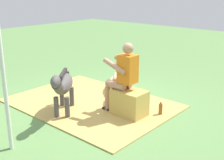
% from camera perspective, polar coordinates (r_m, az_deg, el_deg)
% --- Properties ---
extents(ground_plane, '(24.00, 24.00, 0.00)m').
position_cam_1_polar(ground_plane, '(6.12, -3.00, -4.93)').
color(ground_plane, '#608C4C').
extents(hay_patch, '(3.28, 2.38, 0.02)m').
position_cam_1_polar(hay_patch, '(6.23, -4.02, -4.43)').
color(hay_patch, tan).
rests_on(hay_patch, ground).
extents(hay_bale, '(0.63, 0.43, 0.50)m').
position_cam_1_polar(hay_bale, '(5.59, 3.31, -4.40)').
color(hay_bale, tan).
rests_on(hay_bale, ground).
extents(person_seated, '(0.66, 0.41, 1.38)m').
position_cam_1_polar(person_seated, '(5.52, 2.04, 1.02)').
color(person_seated, tan).
rests_on(person_seated, ground).
extents(pony_standing, '(0.99, 1.12, 0.94)m').
position_cam_1_polar(pony_standing, '(5.61, -9.41, -1.02)').
color(pony_standing, '#4C4747').
rests_on(pony_standing, ground).
extents(pony_lying, '(1.07, 1.20, 0.42)m').
position_cam_1_polar(pony_lying, '(6.76, 0.90, -0.98)').
color(pony_lying, beige).
rests_on(pony_lying, ground).
extents(soda_bottle, '(0.07, 0.07, 0.28)m').
position_cam_1_polar(soda_bottle, '(5.71, 9.27, -5.41)').
color(soda_bottle, brown).
rests_on(soda_bottle, ground).
extents(tent_pole_left, '(0.06, 0.06, 2.30)m').
position_cam_1_polar(tent_pole_left, '(4.41, -20.07, 0.84)').
color(tent_pole_left, silver).
rests_on(tent_pole_left, ground).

